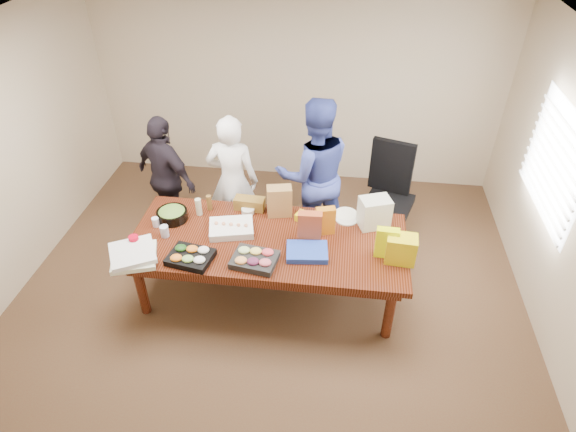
# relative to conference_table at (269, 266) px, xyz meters

# --- Properties ---
(floor) EXTENTS (5.50, 5.00, 0.02)m
(floor) POSITION_rel_conference_table_xyz_m (0.00, 0.00, -0.39)
(floor) COLOR #47301E
(floor) RESTS_ON ground
(ceiling) EXTENTS (5.50, 5.00, 0.02)m
(ceiling) POSITION_rel_conference_table_xyz_m (0.00, 0.00, 2.33)
(ceiling) COLOR white
(ceiling) RESTS_ON wall_back
(wall_back) EXTENTS (5.50, 0.04, 2.70)m
(wall_back) POSITION_rel_conference_table_xyz_m (0.00, 2.50, 0.98)
(wall_back) COLOR beige
(wall_back) RESTS_ON floor
(wall_right) EXTENTS (0.04, 5.00, 2.70)m
(wall_right) POSITION_rel_conference_table_xyz_m (2.75, 0.00, 0.98)
(wall_right) COLOR beige
(wall_right) RESTS_ON floor
(window_panel) EXTENTS (0.03, 1.40, 1.10)m
(window_panel) POSITION_rel_conference_table_xyz_m (2.72, 0.60, 1.12)
(window_panel) COLOR white
(window_panel) RESTS_ON wall_right
(window_blinds) EXTENTS (0.04, 1.36, 1.00)m
(window_blinds) POSITION_rel_conference_table_xyz_m (2.68, 0.60, 1.12)
(window_blinds) COLOR beige
(window_blinds) RESTS_ON wall_right
(conference_table) EXTENTS (2.80, 1.20, 0.75)m
(conference_table) POSITION_rel_conference_table_xyz_m (0.00, 0.00, 0.00)
(conference_table) COLOR #4C1C0F
(conference_table) RESTS_ON floor
(office_chair) EXTENTS (0.77, 0.77, 1.21)m
(office_chair) POSITION_rel_conference_table_xyz_m (1.27, 1.07, 0.23)
(office_chair) COLOR black
(office_chair) RESTS_ON floor
(person_center) EXTENTS (0.60, 0.40, 1.65)m
(person_center) POSITION_rel_conference_table_xyz_m (-0.56, 0.91, 0.45)
(person_center) COLOR white
(person_center) RESTS_ON floor
(person_right) EXTENTS (1.06, 0.93, 1.86)m
(person_right) POSITION_rel_conference_table_xyz_m (0.37, 1.01, 0.55)
(person_right) COLOR #344197
(person_right) RESTS_ON floor
(person_left) EXTENTS (0.98, 0.78, 1.56)m
(person_left) POSITION_rel_conference_table_xyz_m (-1.39, 0.96, 0.40)
(person_left) COLOR black
(person_left) RESTS_ON floor
(veggie_tray) EXTENTS (0.46, 0.39, 0.06)m
(veggie_tray) POSITION_rel_conference_table_xyz_m (-0.69, -0.40, 0.41)
(veggie_tray) COLOR black
(veggie_tray) RESTS_ON conference_table
(fruit_tray) EXTENTS (0.46, 0.39, 0.06)m
(fruit_tray) POSITION_rel_conference_table_xyz_m (-0.07, -0.36, 0.41)
(fruit_tray) COLOR black
(fruit_tray) RESTS_ON conference_table
(sheet_cake) EXTENTS (0.51, 0.43, 0.08)m
(sheet_cake) POSITION_rel_conference_table_xyz_m (-0.40, 0.08, 0.41)
(sheet_cake) COLOR white
(sheet_cake) RESTS_ON conference_table
(salad_bowl) EXTENTS (0.39, 0.39, 0.10)m
(salad_bowl) POSITION_rel_conference_table_xyz_m (-1.07, 0.20, 0.43)
(salad_bowl) COLOR black
(salad_bowl) RESTS_ON conference_table
(chip_bag_blue) EXTENTS (0.43, 0.34, 0.06)m
(chip_bag_blue) POSITION_rel_conference_table_xyz_m (0.41, -0.18, 0.40)
(chip_bag_blue) COLOR #2141B4
(chip_bag_blue) RESTS_ON conference_table
(chip_bag_red) EXTENTS (0.24, 0.11, 0.35)m
(chip_bag_red) POSITION_rel_conference_table_xyz_m (0.42, 0.02, 0.55)
(chip_bag_red) COLOR #A9431F
(chip_bag_red) RESTS_ON conference_table
(chip_bag_yellow) EXTENTS (0.22, 0.10, 0.32)m
(chip_bag_yellow) POSITION_rel_conference_table_xyz_m (1.17, -0.10, 0.54)
(chip_bag_yellow) COLOR #E0F502
(chip_bag_yellow) RESTS_ON conference_table
(chip_bag_orange) EXTENTS (0.21, 0.14, 0.30)m
(chip_bag_orange) POSITION_rel_conference_table_xyz_m (0.56, 0.18, 0.53)
(chip_bag_orange) COLOR #C36E13
(chip_bag_orange) RESTS_ON conference_table
(mayo_jar) EXTENTS (0.09, 0.09, 0.13)m
(mayo_jar) POSITION_rel_conference_table_xyz_m (0.13, 0.49, 0.44)
(mayo_jar) COLOR white
(mayo_jar) RESTS_ON conference_table
(mustard_bottle) EXTENTS (0.07, 0.07, 0.18)m
(mustard_bottle) POSITION_rel_conference_table_xyz_m (0.13, 0.48, 0.46)
(mustard_bottle) COLOR #DFA00C
(mustard_bottle) RESTS_ON conference_table
(dressing_bottle) EXTENTS (0.07, 0.07, 0.18)m
(dressing_bottle) POSITION_rel_conference_table_xyz_m (-0.72, 0.42, 0.46)
(dressing_bottle) COLOR brown
(dressing_bottle) RESTS_ON conference_table
(ranch_bottle) EXTENTS (0.08, 0.08, 0.20)m
(ranch_bottle) POSITION_rel_conference_table_xyz_m (-0.81, 0.32, 0.47)
(ranch_bottle) COLOR beige
(ranch_bottle) RESTS_ON conference_table
(banana_bunch) EXTENTS (0.26, 0.21, 0.08)m
(banana_bunch) POSITION_rel_conference_table_xyz_m (0.36, 0.35, 0.41)
(banana_bunch) COLOR yellow
(banana_bunch) RESTS_ON conference_table
(bread_loaf) EXTENTS (0.34, 0.16, 0.13)m
(bread_loaf) POSITION_rel_conference_table_xyz_m (-0.29, 0.50, 0.44)
(bread_loaf) COLOR brown
(bread_loaf) RESTS_ON conference_table
(kraft_bag) EXTENTS (0.29, 0.20, 0.34)m
(kraft_bag) POSITION_rel_conference_table_xyz_m (0.05, 0.44, 0.55)
(kraft_bag) COLOR olive
(kraft_bag) RESTS_ON conference_table
(red_cup) EXTENTS (0.10, 0.10, 0.13)m
(red_cup) POSITION_rel_conference_table_xyz_m (-1.29, -0.29, 0.44)
(red_cup) COLOR #BC001A
(red_cup) RESTS_ON conference_table
(clear_cup_a) EXTENTS (0.11, 0.11, 0.12)m
(clear_cup_a) POSITION_rel_conference_table_xyz_m (-1.05, -0.08, 0.44)
(clear_cup_a) COLOR silver
(clear_cup_a) RESTS_ON conference_table
(clear_cup_b) EXTENTS (0.09, 0.09, 0.10)m
(clear_cup_b) POSITION_rel_conference_table_xyz_m (-1.20, 0.06, 0.43)
(clear_cup_b) COLOR white
(clear_cup_b) RESTS_ON conference_table
(pizza_box_lower) EXTENTS (0.52, 0.52, 0.05)m
(pizza_box_lower) POSITION_rel_conference_table_xyz_m (-1.23, -0.46, 0.40)
(pizza_box_lower) COLOR silver
(pizza_box_lower) RESTS_ON conference_table
(pizza_box_upper) EXTENTS (0.56, 0.56, 0.05)m
(pizza_box_upper) POSITION_rel_conference_table_xyz_m (-1.24, -0.46, 0.45)
(pizza_box_upper) COLOR white
(pizza_box_upper) RESTS_ON pizza_box_lower
(plate_a) EXTENTS (0.30, 0.30, 0.01)m
(plate_a) POSITION_rel_conference_table_xyz_m (0.78, 0.43, 0.38)
(plate_a) COLOR silver
(plate_a) RESTS_ON conference_table
(plate_b) EXTENTS (0.28, 0.28, 0.02)m
(plate_b) POSITION_rel_conference_table_xyz_m (0.77, 0.52, 0.38)
(plate_b) COLOR white
(plate_b) RESTS_ON conference_table
(dip_bowl_a) EXTENTS (0.16, 0.16, 0.06)m
(dip_bowl_a) POSITION_rel_conference_table_xyz_m (0.11, 0.46, 0.40)
(dip_bowl_a) COLOR silver
(dip_bowl_a) RESTS_ON conference_table
(dip_bowl_b) EXTENTS (0.16, 0.16, 0.06)m
(dip_bowl_b) POSITION_rel_conference_table_xyz_m (-0.29, 0.41, 0.40)
(dip_bowl_b) COLOR silver
(dip_bowl_b) RESTS_ON conference_table
(grocery_bag_white) EXTENTS (0.36, 0.31, 0.33)m
(grocery_bag_white) POSITION_rel_conference_table_xyz_m (1.06, 0.37, 0.54)
(grocery_bag_white) COLOR beige
(grocery_bag_white) RESTS_ON conference_table
(grocery_bag_yellow) EXTENTS (0.29, 0.21, 0.28)m
(grocery_bag_yellow) POSITION_rel_conference_table_xyz_m (1.30, -0.15, 0.52)
(grocery_bag_yellow) COLOR yellow
(grocery_bag_yellow) RESTS_ON conference_table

